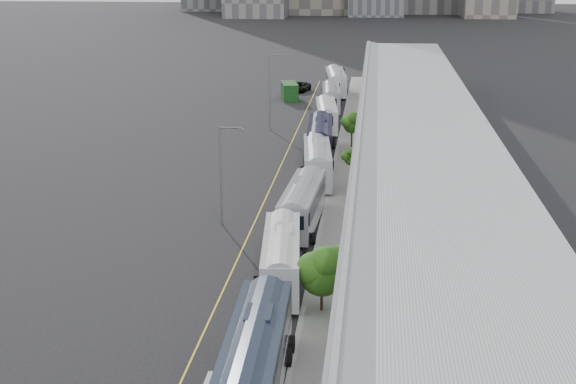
# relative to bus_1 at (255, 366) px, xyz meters

# --- Properties ---
(sidewalk) EXTENTS (10.00, 170.00, 0.12)m
(sidewalk) POSITION_rel_bus_1_xyz_m (6.35, 36.93, -1.64)
(sidewalk) COLOR gray
(sidewalk) RESTS_ON ground
(lane_line) EXTENTS (0.12, 160.00, 0.02)m
(lane_line) POSITION_rel_bus_1_xyz_m (-4.15, 36.93, -1.69)
(lane_line) COLOR gold
(lane_line) RESTS_ON ground
(depot) EXTENTS (12.45, 160.40, 7.20)m
(depot) POSITION_rel_bus_1_xyz_m (10.35, 36.93, 1.82)
(depot) COLOR gray
(depot) RESTS_ON ground
(bus_1) EXTENTS (3.12, 13.82, 4.02)m
(bus_1) POSITION_rel_bus_1_xyz_m (0.00, 0.00, 0.00)
(bus_1) COLOR #151E2F
(bus_1) RESTS_ON ground
(bus_2) EXTENTS (3.51, 12.48, 3.60)m
(bus_2) POSITION_rel_bus_1_xyz_m (-0.37, 16.03, -0.18)
(bus_2) COLOR silver
(bus_2) RESTS_ON ground
(bus_3) EXTENTS (3.17, 12.89, 3.74)m
(bus_3) POSITION_rel_bus_1_xyz_m (-0.03, 29.32, -0.12)
(bus_3) COLOR gray
(bus_3) RESTS_ON ground
(bus_4) EXTENTS (3.74, 13.21, 3.81)m
(bus_4) POSITION_rel_bus_1_xyz_m (0.15, 44.78, -0.09)
(bus_4) COLOR #A5A7AF
(bus_4) RESTS_ON ground
(bus_5) EXTENTS (3.34, 13.50, 3.91)m
(bus_5) POSITION_rel_bus_1_xyz_m (-0.29, 56.54, -0.05)
(bus_5) COLOR black
(bus_5) RESTS_ON ground
(bus_6) EXTENTS (3.60, 12.51, 3.61)m
(bus_6) POSITION_rel_bus_1_xyz_m (-0.45, 71.72, -0.18)
(bus_6) COLOR silver
(bus_6) RESTS_ON ground
(bus_7) EXTENTS (3.28, 12.46, 3.60)m
(bus_7) POSITION_rel_bus_1_xyz_m (-0.63, 86.80, -0.18)
(bus_7) COLOR gray
(bus_7) RESTS_ON ground
(bus_8) EXTENTS (4.14, 14.00, 4.03)m
(bus_8) POSITION_rel_bus_1_xyz_m (-0.64, 101.41, 0.00)
(bus_8) COLOR silver
(bus_8) RESTS_ON ground
(tree_1) EXTENTS (2.93, 2.93, 4.49)m
(tree_1) POSITION_rel_bus_1_xyz_m (2.69, 11.39, 1.32)
(tree_1) COLOR black
(tree_1) RESTS_ON ground
(tree_2) EXTENTS (1.20, 1.20, 3.74)m
(tree_2) POSITION_rel_bus_1_xyz_m (3.55, 41.91, 1.35)
(tree_2) COLOR black
(tree_2) RESTS_ON ground
(tree_3) EXTENTS (2.00, 2.00, 4.18)m
(tree_3) POSITION_rel_bus_1_xyz_m (3.16, 60.03, 1.46)
(tree_3) COLOR black
(tree_3) RESTS_ON ground
(street_lamp_near) EXTENTS (2.04, 0.22, 8.35)m
(street_lamp_near) POSITION_rel_bus_1_xyz_m (-6.64, 29.34, 3.16)
(street_lamp_near) COLOR #59595E
(street_lamp_near) RESTS_ON ground
(street_lamp_far) EXTENTS (2.04, 0.22, 9.74)m
(street_lamp_far) POSITION_rel_bus_1_xyz_m (-7.54, 70.85, 3.87)
(street_lamp_far) COLOR #59595E
(street_lamp_far) RESTS_ON ground
(shipping_container) EXTENTS (3.36, 6.45, 2.65)m
(shipping_container) POSITION_rel_bus_1_xyz_m (-7.54, 95.26, -0.37)
(shipping_container) COLOR #113913
(shipping_container) RESTS_ON ground
(suv) EXTENTS (3.85, 6.06, 1.56)m
(suv) POSITION_rel_bus_1_xyz_m (-6.73, 103.81, -0.92)
(suv) COLOR black
(suv) RESTS_ON ground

